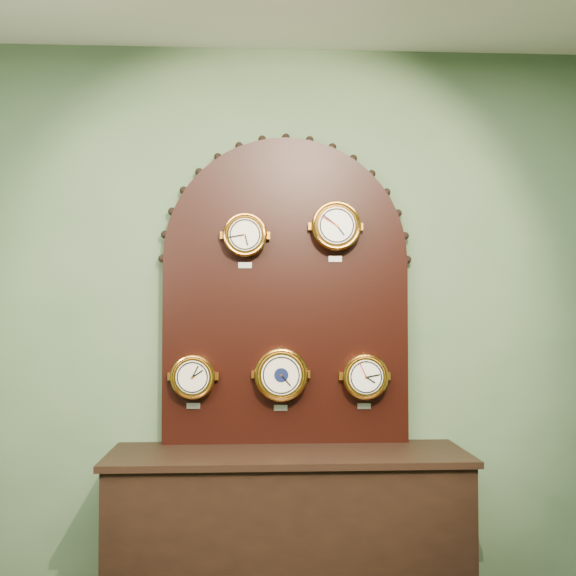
{
  "coord_description": "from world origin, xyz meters",
  "views": [
    {
      "loc": [
        -0.17,
        -0.97,
        1.47
      ],
      "look_at": [
        0.0,
        2.25,
        1.58
      ],
      "focal_mm": 43.37,
      "sensor_mm": 36.0,
      "label": 1
    }
  ],
  "objects": [
    {
      "name": "barometer",
      "position": [
        -0.03,
        2.38,
        1.17
      ],
      "size": [
        0.26,
        0.08,
        0.31
      ],
      "color": "orange",
      "rests_on": "display_board"
    },
    {
      "name": "arabic_clock",
      "position": [
        0.24,
        2.38,
        1.89
      ],
      "size": [
        0.24,
        0.08,
        0.29
      ],
      "color": "orange",
      "rests_on": "display_board"
    },
    {
      "name": "hygrometer",
      "position": [
        -0.45,
        2.38,
        1.16
      ],
      "size": [
        0.21,
        0.08,
        0.26
      ],
      "color": "orange",
      "rests_on": "display_board"
    },
    {
      "name": "shop_counter",
      "position": [
        0.0,
        2.23,
        0.4
      ],
      "size": [
        1.6,
        0.5,
        0.8
      ],
      "primitive_type": "cube",
      "color": "black",
      "rests_on": "ground_plane"
    },
    {
      "name": "roman_clock",
      "position": [
        -0.2,
        2.38,
        1.84
      ],
      "size": [
        0.21,
        0.08,
        0.26
      ],
      "color": "orange",
      "rests_on": "display_board"
    },
    {
      "name": "display_board",
      "position": [
        0.0,
        2.45,
        1.63
      ],
      "size": [
        1.26,
        0.06,
        1.53
      ],
      "color": "black",
      "rests_on": "shop_counter"
    },
    {
      "name": "tide_clock",
      "position": [
        0.38,
        2.38,
        1.16
      ],
      "size": [
        0.22,
        0.08,
        0.27
      ],
      "color": "orange",
      "rests_on": "display_board"
    },
    {
      "name": "wall_back",
      "position": [
        0.0,
        2.5,
        1.4
      ],
      "size": [
        4.0,
        0.0,
        4.0
      ],
      "primitive_type": "plane",
      "rotation": [
        1.57,
        0.0,
        0.0
      ],
      "color": "#4A6545",
      "rests_on": "ground"
    }
  ]
}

